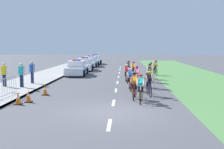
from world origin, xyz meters
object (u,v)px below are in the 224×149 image
(cyclist_tenth, at_px, (133,69))
(spectator_back, at_px, (21,73))
(cyclist_seventh, at_px, (127,73))
(spectator_middle, at_px, (32,71))
(police_car_furthest, at_px, (95,60))
(cyclist_second, at_px, (134,85))
(crowd_barrier_front, at_px, (7,87))
(cyclist_twelfth, at_px, (155,67))
(spectator_closest, at_px, (4,73))
(police_car_third, at_px, (91,62))
(traffic_cone_mid, at_px, (18,98))
(traffic_cone_near, at_px, (28,96))
(cyclist_sixth, at_px, (137,76))
(cyclist_eighth, at_px, (150,73))
(cyclist_fifth, at_px, (150,77))
(cyclist_eleventh, at_px, (128,68))
(cyclist_fourth, at_px, (130,79))
(police_car_nearest, at_px, (77,69))
(police_car_second, at_px, (85,65))
(cyclist_third, at_px, (149,83))
(cyclist_ninth, at_px, (150,70))
(cyclist_lead, at_px, (141,88))
(traffic_cone_far, at_px, (45,90))

(cyclist_tenth, bearing_deg, spectator_back, -138.02)
(cyclist_seventh, relative_size, cyclist_tenth, 1.00)
(spectator_middle, bearing_deg, police_car_furthest, 84.70)
(cyclist_seventh, bearing_deg, spectator_middle, -167.89)
(cyclist_second, distance_m, crowd_barrier_front, 7.14)
(cyclist_twelfth, bearing_deg, spectator_closest, -141.85)
(police_car_third, height_order, crowd_barrier_front, police_car_third)
(cyclist_twelfth, relative_size, traffic_cone_mid, 2.68)
(traffic_cone_near, bearing_deg, cyclist_sixth, 44.47)
(cyclist_second, xyz_separation_m, cyclist_eighth, (1.49, 7.08, 0.00))
(crowd_barrier_front, bearing_deg, police_car_third, 85.80)
(cyclist_fifth, height_order, spectator_middle, spectator_middle)
(cyclist_eleventh, bearing_deg, cyclist_fourth, -90.00)
(police_car_nearest, height_order, police_car_furthest, same)
(police_car_second, bearing_deg, cyclist_seventh, -65.50)
(cyclist_eleventh, bearing_deg, cyclist_third, -84.13)
(cyclist_fourth, height_order, spectator_closest, spectator_closest)
(cyclist_seventh, height_order, cyclist_ninth, same)
(police_car_second, bearing_deg, traffic_cone_mid, -91.67)
(cyclist_eleventh, height_order, police_car_third, police_car_third)
(cyclist_sixth, distance_m, crowd_barrier_front, 8.99)
(police_car_second, height_order, spectator_closest, spectator_closest)
(cyclist_seventh, xyz_separation_m, cyclist_twelfth, (2.95, 5.83, 0.00))
(cyclist_lead, height_order, police_car_third, police_car_third)
(cyclist_fifth, bearing_deg, cyclist_seventh, 119.82)
(cyclist_third, distance_m, police_car_nearest, 12.80)
(spectator_back, bearing_deg, crowd_barrier_front, -81.67)
(cyclist_twelfth, relative_size, spectator_closest, 1.03)
(cyclist_fifth, relative_size, traffic_cone_far, 2.69)
(cyclist_fifth, xyz_separation_m, police_car_third, (-6.58, 19.76, -0.11))
(cyclist_fifth, xyz_separation_m, spectator_closest, (-10.20, -0.47, 0.30))
(police_car_third, bearing_deg, cyclist_sixth, -73.28)
(police_car_furthest, height_order, spectator_back, spectator_back)
(traffic_cone_far, height_order, spectator_middle, spectator_middle)
(crowd_barrier_front, height_order, spectator_back, spectator_back)
(cyclist_second, distance_m, cyclist_third, 1.31)
(cyclist_eighth, bearing_deg, spectator_back, -157.36)
(cyclist_seventh, distance_m, traffic_cone_mid, 10.18)
(cyclist_second, distance_m, spectator_middle, 9.21)
(cyclist_fourth, bearing_deg, cyclist_sixth, 73.30)
(traffic_cone_mid, bearing_deg, cyclist_seventh, 56.88)
(cyclist_eleventh, distance_m, traffic_cone_mid, 14.34)
(cyclist_twelfth, height_order, police_car_furthest, police_car_furthest)
(cyclist_twelfth, height_order, traffic_cone_far, cyclist_twelfth)
(police_car_furthest, height_order, crowd_barrier_front, police_car_furthest)
(cyclist_fifth, relative_size, police_car_third, 0.39)
(cyclist_eleventh, relative_size, traffic_cone_near, 2.69)
(cyclist_twelfth, bearing_deg, cyclist_seventh, -116.85)
(cyclist_eighth, distance_m, spectator_back, 9.91)
(cyclist_twelfth, relative_size, crowd_barrier_front, 0.74)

